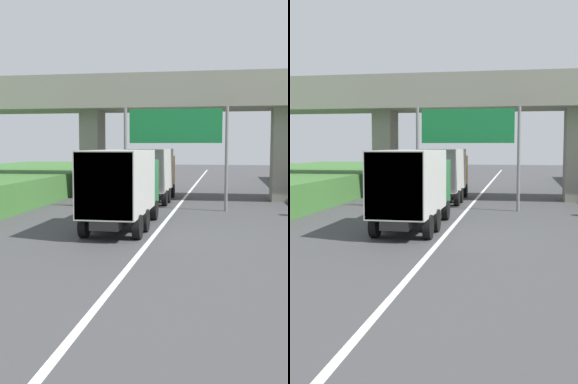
% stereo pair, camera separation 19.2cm
% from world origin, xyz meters
% --- Properties ---
extents(lane_centre_stripe, '(0.20, 98.82, 0.01)m').
position_xyz_m(lane_centre_stripe, '(0.00, 29.41, 0.00)').
color(lane_centre_stripe, white).
rests_on(lane_centre_stripe, ground).
extents(overpass_bridge, '(40.00, 4.80, 8.28)m').
position_xyz_m(overpass_bridge, '(0.00, 36.76, 6.31)').
color(overpass_bridge, gray).
rests_on(overpass_bridge, ground).
extents(overhead_highway_sign, '(5.88, 0.18, 5.78)m').
position_xyz_m(overhead_highway_sign, '(0.00, 30.76, 4.31)').
color(overhead_highway_sign, slate).
rests_on(overhead_highway_sign, ground).
extents(truck_green, '(2.44, 7.30, 3.44)m').
position_xyz_m(truck_green, '(-1.59, 24.08, 1.93)').
color(truck_green, black).
rests_on(truck_green, ground).
extents(truck_orange, '(2.44, 7.30, 3.44)m').
position_xyz_m(truck_orange, '(-1.87, 34.78, 1.93)').
color(truck_orange, black).
rests_on(truck_orange, ground).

